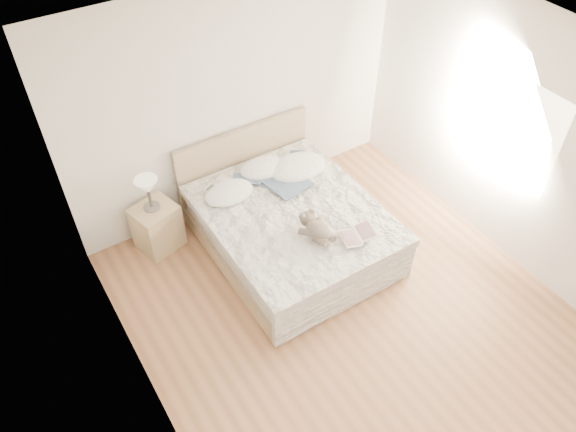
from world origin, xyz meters
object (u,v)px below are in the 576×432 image
(bed, at_px, (289,226))
(nightstand, at_px, (157,227))
(photo_book, at_px, (224,188))
(table_lamp, at_px, (147,188))
(childrens_book, at_px, (358,235))
(teddy_bear, at_px, (318,236))

(bed, relative_size, nightstand, 3.83)
(nightstand, xyz_separation_m, photo_book, (0.77, -0.18, 0.35))
(table_lamp, bearing_deg, childrens_book, -44.79)
(table_lamp, distance_m, teddy_bear, 1.85)
(bed, distance_m, teddy_bear, 0.66)
(nightstand, bearing_deg, bed, -32.47)
(nightstand, height_order, photo_book, photo_book)
(table_lamp, bearing_deg, teddy_bear, -48.34)
(nightstand, height_order, childrens_book, childrens_book)
(photo_book, xyz_separation_m, teddy_bear, (0.45, -1.18, 0.02))
(bed, bearing_deg, photo_book, 127.37)
(childrens_book, distance_m, teddy_bear, 0.40)
(photo_book, relative_size, childrens_book, 0.91)
(childrens_book, bearing_deg, table_lamp, 149.29)
(bed, bearing_deg, nightstand, 147.53)
(bed, distance_m, table_lamp, 1.57)
(bed, distance_m, photo_book, 0.83)
(bed, xyz_separation_m, childrens_book, (0.34, -0.76, 0.32))
(nightstand, relative_size, table_lamp, 1.43)
(photo_book, bearing_deg, table_lamp, 133.23)
(nightstand, bearing_deg, childrens_book, -44.47)
(photo_book, height_order, teddy_bear, teddy_bear)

